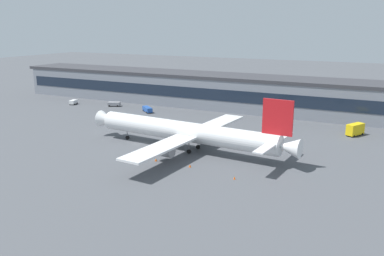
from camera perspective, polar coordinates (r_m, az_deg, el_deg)
The scene contains 10 objects.
ground_plane at distance 114.18m, azimuth -7.35°, elevation -2.18°, with size 600.00×600.00×0.00m, color #4C4F54.
terminal_building at distance 163.38m, azimuth 4.13°, elevation 5.18°, with size 188.95×19.52×13.05m.
airliner at distance 106.00m, azimuth -0.54°, elevation -0.55°, with size 60.15×51.80×15.70m.
baggage_tug at distance 176.31m, azimuth -16.21°, elevation 3.51°, with size 2.78×3.96×1.85m.
pushback_tractor at distance 168.65m, azimuth -10.83°, elevation 3.35°, with size 5.44×4.33×1.75m.
belt_loader at distance 155.34m, azimuth -6.26°, elevation 2.64°, with size 6.22×5.59×1.95m.
stair_truck at distance 130.54m, azimuth 21.83°, elevation -0.13°, with size 4.94×6.42×3.55m.
traffic_cone_0 at distance 94.70m, azimuth -0.28°, elevation -5.28°, with size 0.56×0.56×0.69m, color #F2590C.
traffic_cone_1 at distance 87.99m, azimuth 5.94°, elevation -6.93°, with size 0.49×0.49×0.62m, color #F2590C.
traffic_cone_2 at distance 99.22m, azimuth -5.05°, elevation -4.42°, with size 0.56×0.56×0.70m, color #F2590C.
Camera 1 is at (61.91, -90.52, 31.77)m, focal length 38.27 mm.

